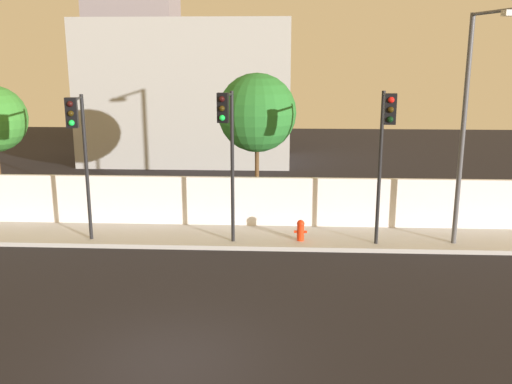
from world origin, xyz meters
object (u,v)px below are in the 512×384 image
object	(u,v)px
traffic_light_left	(79,138)
roadside_tree_midleft	(257,113)
fire_hydrant	(301,229)
street_lamp_curbside	(469,114)
traffic_light_center	(228,136)
traffic_light_right	(385,137)

from	to	relation	value
traffic_light_left	roadside_tree_midleft	bearing A→B (deg)	36.87
traffic_light_left	fire_hydrant	world-z (taller)	traffic_light_left
street_lamp_curbside	roadside_tree_midleft	xyz separation A→B (m)	(-6.83, 3.29, -0.33)
roadside_tree_midleft	traffic_light_center	bearing A→B (deg)	-101.07
traffic_light_right	traffic_light_left	bearing A→B (deg)	-179.48
fire_hydrant	roadside_tree_midleft	distance (m)	5.01
roadside_tree_midleft	fire_hydrant	bearing A→B (deg)	-61.83
fire_hydrant	roadside_tree_midleft	bearing A→B (deg)	118.17
traffic_light_left	fire_hydrant	bearing A→B (deg)	8.16
traffic_light_left	roadside_tree_midleft	xyz separation A→B (m)	(5.40, 4.05, 0.43)
street_lamp_curbside	fire_hydrant	size ratio (longest dim) A/B	10.24
traffic_light_center	roadside_tree_midleft	bearing A→B (deg)	78.93
fire_hydrant	roadside_tree_midleft	xyz separation A→B (m)	(-1.63, 3.04, 3.63)
traffic_light_center	traffic_light_right	world-z (taller)	traffic_light_right
traffic_light_left	roadside_tree_midleft	size ratio (longest dim) A/B	0.87
street_lamp_curbside	traffic_light_right	bearing A→B (deg)	-165.90
fire_hydrant	roadside_tree_midleft	world-z (taller)	roadside_tree_midleft
traffic_light_right	roadside_tree_midleft	distance (m)	5.74
traffic_light_left	street_lamp_curbside	size ratio (longest dim) A/B	0.66
traffic_light_center	fire_hydrant	bearing A→B (deg)	17.16
traffic_light_center	street_lamp_curbside	distance (m)	7.61
traffic_light_center	traffic_light_right	xyz separation A→B (m)	(4.87, -0.19, 0.03)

